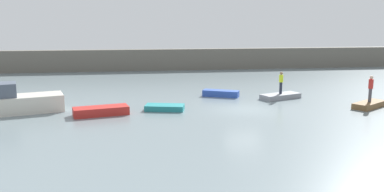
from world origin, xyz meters
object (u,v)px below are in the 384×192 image
(rowboat_grey, at_px, (280,96))
(person_hiviz_shirt, at_px, (281,81))
(motorboat, at_px, (10,102))
(rowboat_blue, at_px, (221,93))
(rowboat_teal, at_px, (165,107))
(rowboat_red, at_px, (101,111))
(rowboat_brown, at_px, (369,105))
(person_red_shirt, at_px, (371,87))

(rowboat_grey, relative_size, person_hiviz_shirt, 1.86)
(motorboat, distance_m, rowboat_blue, 15.49)
(person_hiviz_shirt, bearing_deg, rowboat_teal, -163.00)
(rowboat_red, distance_m, rowboat_blue, 10.41)
(rowboat_brown, bearing_deg, rowboat_red, 145.80)
(rowboat_teal, relative_size, rowboat_grey, 0.81)
(rowboat_red, distance_m, rowboat_grey, 13.95)
(rowboat_grey, height_order, rowboat_brown, rowboat_brown)
(rowboat_grey, xyz_separation_m, rowboat_brown, (5.04, -3.98, 0.01))
(rowboat_blue, bearing_deg, rowboat_brown, -5.34)
(rowboat_blue, xyz_separation_m, person_red_shirt, (9.48, -5.50, 1.19))
(motorboat, height_order, rowboat_red, motorboat)
(motorboat, relative_size, person_red_shirt, 3.66)
(rowboat_blue, height_order, person_hiviz_shirt, person_hiviz_shirt)
(motorboat, height_order, rowboat_brown, motorboat)
(rowboat_brown, relative_size, person_red_shirt, 1.60)
(motorboat, height_order, rowboat_teal, motorboat)
(rowboat_blue, distance_m, rowboat_grey, 4.69)
(rowboat_brown, bearing_deg, person_hiviz_shirt, 108.48)
(rowboat_blue, bearing_deg, rowboat_grey, 5.80)
(motorboat, distance_m, rowboat_brown, 24.52)
(rowboat_red, xyz_separation_m, rowboat_brown, (18.50, -0.30, -0.07))
(motorboat, relative_size, rowboat_brown, 2.29)
(motorboat, relative_size, person_hiviz_shirt, 3.92)
(person_red_shirt, bearing_deg, rowboat_blue, 149.86)
(motorboat, xyz_separation_m, rowboat_grey, (19.42, 2.35, -0.54))
(rowboat_red, bearing_deg, person_red_shirt, -13.82)
(rowboat_red, height_order, rowboat_teal, rowboat_red)
(motorboat, bearing_deg, rowboat_teal, -2.73)
(rowboat_brown, xyz_separation_m, person_hiviz_shirt, (-5.04, 3.98, 1.16))
(motorboat, relative_size, rowboat_grey, 2.11)
(rowboat_teal, bearing_deg, person_hiviz_shirt, 30.08)
(rowboat_grey, xyz_separation_m, person_red_shirt, (5.04, -3.98, 1.25))
(rowboat_teal, xyz_separation_m, person_hiviz_shirt, (9.27, 2.84, 1.17))
(rowboat_teal, height_order, person_red_shirt, person_red_shirt)
(person_hiviz_shirt, bearing_deg, rowboat_blue, 161.00)
(rowboat_red, height_order, rowboat_grey, rowboat_red)
(rowboat_brown, bearing_deg, motorboat, 142.94)
(person_red_shirt, bearing_deg, person_hiviz_shirt, 141.74)
(rowboat_teal, xyz_separation_m, rowboat_brown, (14.31, -1.14, 0.01))
(motorboat, height_order, person_red_shirt, person_red_shirt)
(motorboat, xyz_separation_m, person_hiviz_shirt, (19.42, 2.35, 0.62))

